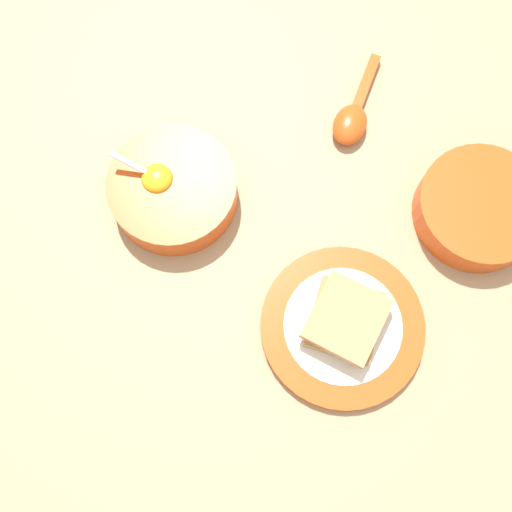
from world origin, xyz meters
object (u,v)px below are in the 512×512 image
Objects in this scene: egg_bowl at (173,189)px; toast_sandwich at (346,319)px; toast_plate at (342,326)px; soup_spoon at (353,117)px; congee_bowl at (479,208)px.

egg_bowl is 1.68× the size of toast_sandwich.
toast_plate is 2.06× the size of toast_sandwich.
toast_plate is 1.34× the size of soup_spoon.
soup_spoon is at bearing 108.24° from toast_plate.
egg_bowl is 0.30m from toast_plate.
toast_plate is at bearing -116.79° from congee_bowl.
egg_bowl is 0.28m from soup_spoon.
toast_sandwich reaches higher than toast_plate.
toast_plate is at bearing -83.36° from toast_sandwich.
toast_plate is at bearing -71.76° from soup_spoon.
congee_bowl is (0.11, 0.22, 0.02)m from toast_plate.
toast_sandwich reaches higher than soup_spoon.
toast_plate is (0.29, -0.08, -0.02)m from egg_bowl.
egg_bowl is at bearing -160.29° from congee_bowl.
soup_spoon is at bearing 161.83° from congee_bowl.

